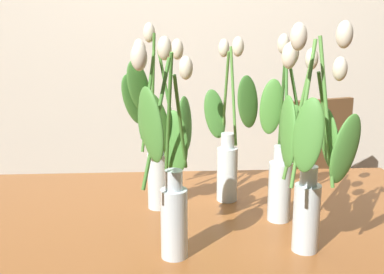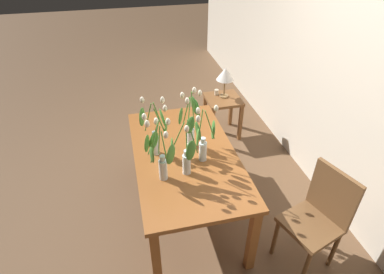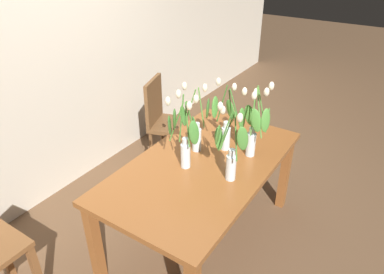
{
  "view_description": "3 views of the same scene",
  "coord_description": "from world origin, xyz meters",
  "px_view_note": "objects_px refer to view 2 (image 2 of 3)",
  "views": [
    {
      "loc": [
        -0.08,
        -1.35,
        1.32
      ],
      "look_at": [
        -0.0,
        0.01,
        0.99
      ],
      "focal_mm": 44.12,
      "sensor_mm": 36.0,
      "label": 1
    },
    {
      "loc": [
        2.17,
        -0.45,
        2.48
      ],
      "look_at": [
        -0.02,
        0.07,
        0.89
      ],
      "focal_mm": 29.43,
      "sensor_mm": 36.0,
      "label": 2
    },
    {
      "loc": [
        -1.8,
        -1.08,
        2.16
      ],
      "look_at": [
        -0.03,
        0.07,
        0.95
      ],
      "focal_mm": 33.02,
      "sensor_mm": 36.0,
      "label": 3
    }
  ],
  "objects_px": {
    "tulip_vase_2": "(156,133)",
    "tulip_vase_4": "(186,154)",
    "tulip_vase_3": "(204,143)",
    "tulip_vase_1": "(159,156)",
    "dining_chair": "(319,215)",
    "pillar_candle": "(217,92)",
    "dining_table": "(185,161)",
    "tulip_vase_0": "(191,123)",
    "table_lamp": "(225,75)",
    "side_table": "(223,106)"
  },
  "relations": [
    {
      "from": "side_table",
      "to": "tulip_vase_3",
      "type": "bearing_deg",
      "value": -24.96
    },
    {
      "from": "tulip_vase_4",
      "to": "tulip_vase_2",
      "type": "bearing_deg",
      "value": -150.41
    },
    {
      "from": "tulip_vase_1",
      "to": "tulip_vase_3",
      "type": "height_order",
      "value": "tulip_vase_1"
    },
    {
      "from": "tulip_vase_2",
      "to": "tulip_vase_4",
      "type": "distance_m",
      "value": 0.39
    },
    {
      "from": "tulip_vase_0",
      "to": "dining_table",
      "type": "bearing_deg",
      "value": -35.21
    },
    {
      "from": "dining_table",
      "to": "dining_chair",
      "type": "distance_m",
      "value": 1.21
    },
    {
      "from": "tulip_vase_1",
      "to": "tulip_vase_2",
      "type": "distance_m",
      "value": 0.35
    },
    {
      "from": "tulip_vase_3",
      "to": "tulip_vase_1",
      "type": "bearing_deg",
      "value": -68.85
    },
    {
      "from": "tulip_vase_3",
      "to": "table_lamp",
      "type": "height_order",
      "value": "tulip_vase_3"
    },
    {
      "from": "tulip_vase_4",
      "to": "pillar_candle",
      "type": "distance_m",
      "value": 1.84
    },
    {
      "from": "tulip_vase_3",
      "to": "table_lamp",
      "type": "xyz_separation_m",
      "value": [
        -1.42,
        0.66,
        -0.06
      ]
    },
    {
      "from": "dining_table",
      "to": "tulip_vase_0",
      "type": "relative_size",
      "value": 2.76
    },
    {
      "from": "tulip_vase_4",
      "to": "dining_chair",
      "type": "xyz_separation_m",
      "value": [
        0.49,
        0.97,
        -0.42
      ]
    },
    {
      "from": "table_lamp",
      "to": "side_table",
      "type": "bearing_deg",
      "value": -25.94
    },
    {
      "from": "dining_chair",
      "to": "pillar_candle",
      "type": "height_order",
      "value": "dining_chair"
    },
    {
      "from": "tulip_vase_0",
      "to": "tulip_vase_1",
      "type": "xyz_separation_m",
      "value": [
        0.39,
        -0.34,
        -0.01
      ]
    },
    {
      "from": "tulip_vase_0",
      "to": "side_table",
      "type": "distance_m",
      "value": 1.44
    },
    {
      "from": "tulip_vase_1",
      "to": "table_lamp",
      "type": "height_order",
      "value": "tulip_vase_1"
    },
    {
      "from": "tulip_vase_2",
      "to": "tulip_vase_4",
      "type": "relative_size",
      "value": 1.0
    },
    {
      "from": "tulip_vase_1",
      "to": "pillar_candle",
      "type": "xyz_separation_m",
      "value": [
        -1.64,
        0.98,
        -0.38
      ]
    },
    {
      "from": "dining_chair",
      "to": "tulip_vase_0",
      "type": "bearing_deg",
      "value": -135.67
    },
    {
      "from": "tulip_vase_3",
      "to": "pillar_candle",
      "type": "height_order",
      "value": "tulip_vase_3"
    },
    {
      "from": "tulip_vase_2",
      "to": "tulip_vase_3",
      "type": "bearing_deg",
      "value": 62.15
    },
    {
      "from": "tulip_vase_1",
      "to": "tulip_vase_4",
      "type": "relative_size",
      "value": 1.07
    },
    {
      "from": "dining_table",
      "to": "table_lamp",
      "type": "height_order",
      "value": "table_lamp"
    },
    {
      "from": "tulip_vase_0",
      "to": "table_lamp",
      "type": "distance_m",
      "value": 1.39
    },
    {
      "from": "side_table",
      "to": "pillar_candle",
      "type": "bearing_deg",
      "value": -151.21
    },
    {
      "from": "side_table",
      "to": "table_lamp",
      "type": "height_order",
      "value": "table_lamp"
    },
    {
      "from": "tulip_vase_2",
      "to": "side_table",
      "type": "distance_m",
      "value": 1.64
    },
    {
      "from": "tulip_vase_1",
      "to": "side_table",
      "type": "bearing_deg",
      "value": 145.87
    },
    {
      "from": "tulip_vase_2",
      "to": "table_lamp",
      "type": "bearing_deg",
      "value": 139.69
    },
    {
      "from": "tulip_vase_2",
      "to": "table_lamp",
      "type": "height_order",
      "value": "tulip_vase_2"
    },
    {
      "from": "tulip_vase_3",
      "to": "pillar_candle",
      "type": "distance_m",
      "value": 1.63
    },
    {
      "from": "tulip_vase_3",
      "to": "tulip_vase_4",
      "type": "height_order",
      "value": "tulip_vase_4"
    },
    {
      "from": "tulip_vase_2",
      "to": "dining_table",
      "type": "bearing_deg",
      "value": 72.86
    },
    {
      "from": "table_lamp",
      "to": "pillar_candle",
      "type": "distance_m",
      "value": 0.29
    },
    {
      "from": "tulip_vase_0",
      "to": "tulip_vase_2",
      "type": "xyz_separation_m",
      "value": [
        0.04,
        -0.32,
        -0.02
      ]
    },
    {
      "from": "tulip_vase_2",
      "to": "dining_chair",
      "type": "height_order",
      "value": "tulip_vase_2"
    },
    {
      "from": "side_table",
      "to": "table_lamp",
      "type": "bearing_deg",
      "value": 154.06
    },
    {
      "from": "tulip_vase_1",
      "to": "side_table",
      "type": "xyz_separation_m",
      "value": [
        -1.53,
        1.04,
        -0.54
      ]
    },
    {
      "from": "dining_chair",
      "to": "side_table",
      "type": "relative_size",
      "value": 1.69
    },
    {
      "from": "tulip_vase_2",
      "to": "tulip_vase_3",
      "type": "xyz_separation_m",
      "value": [
        0.2,
        0.37,
        -0.03
      ]
    },
    {
      "from": "tulip_vase_2",
      "to": "tulip_vase_1",
      "type": "bearing_deg",
      "value": -3.57
    },
    {
      "from": "tulip_vase_0",
      "to": "dining_chair",
      "type": "height_order",
      "value": "tulip_vase_0"
    },
    {
      "from": "dining_table",
      "to": "dining_chair",
      "type": "relative_size",
      "value": 1.72
    },
    {
      "from": "tulip_vase_0",
      "to": "pillar_candle",
      "type": "height_order",
      "value": "tulip_vase_0"
    },
    {
      "from": "dining_chair",
      "to": "pillar_candle",
      "type": "xyz_separation_m",
      "value": [
        -2.12,
        -0.21,
        0.06
      ]
    },
    {
      "from": "tulip_vase_1",
      "to": "table_lamp",
      "type": "relative_size",
      "value": 1.47
    },
    {
      "from": "tulip_vase_2",
      "to": "tulip_vase_4",
      "type": "bearing_deg",
      "value": 29.59
    },
    {
      "from": "tulip_vase_0",
      "to": "side_table",
      "type": "bearing_deg",
      "value": 148.48
    }
  ]
}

